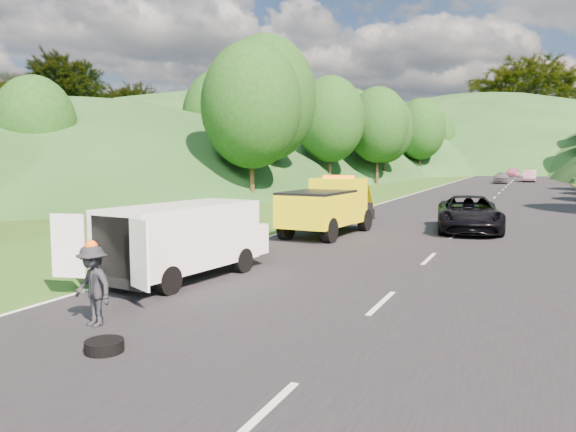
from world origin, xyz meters
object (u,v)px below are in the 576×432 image
at_px(white_van, 186,237).
at_px(child, 189,274).
at_px(suitcase, 169,255).
at_px(passing_suv, 468,232).
at_px(tow_truck, 328,206).
at_px(worker, 94,327).
at_px(spare_tire, 105,353).
at_px(woman, 207,255).

height_order(white_van, child, white_van).
xyz_separation_m(suitcase, passing_suv, (7.48, 11.61, -0.30)).
xyz_separation_m(tow_truck, suitcase, (-2.20, -8.12, -0.92)).
relative_size(tow_truck, suitcase, 9.96).
height_order(white_van, passing_suv, white_van).
distance_m(worker, suitcase, 6.27).
height_order(child, suitcase, suitcase).
xyz_separation_m(child, passing_suv, (6.20, 12.46, 0.00)).
xyz_separation_m(white_van, passing_suv, (5.85, 13.07, -1.14)).
height_order(worker, spare_tire, worker).
distance_m(tow_truck, passing_suv, 6.44).
height_order(child, passing_suv, passing_suv).
height_order(woman, passing_suv, passing_suv).
height_order(white_van, worker, white_van).
distance_m(tow_truck, suitcase, 8.46).
distance_m(white_van, child, 1.34).
bearing_deg(tow_truck, worker, -85.39).
bearing_deg(passing_suv, worker, -115.60).
bearing_deg(worker, white_van, 114.24).
bearing_deg(passing_suv, suitcase, -132.16).
distance_m(woman, passing_suv, 12.15).
bearing_deg(spare_tire, suitcase, 117.95).
bearing_deg(child, worker, -35.77).
bearing_deg(worker, suitcase, 126.56).
height_order(tow_truck, white_van, tow_truck).
relative_size(tow_truck, woman, 4.00).
bearing_deg(woman, child, -178.83).
bearing_deg(child, suitcase, -172.68).
bearing_deg(passing_suv, child, -125.82).
distance_m(child, passing_suv, 13.92).
bearing_deg(passing_suv, spare_tire, -111.15).
distance_m(child, suitcase, 1.57).
height_order(white_van, suitcase, white_van).
bearing_deg(woman, tow_truck, -38.94).
relative_size(tow_truck, spare_tire, 9.12).
xyz_separation_m(woman, passing_suv, (7.31, 9.70, 0.00)).
bearing_deg(woman, worker, 175.58).
distance_m(white_van, passing_suv, 14.37).
distance_m(tow_truck, worker, 13.95).
relative_size(tow_truck, white_van, 1.00).
distance_m(worker, spare_tire, 1.61).
bearing_deg(passing_suv, tow_truck, -155.89).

